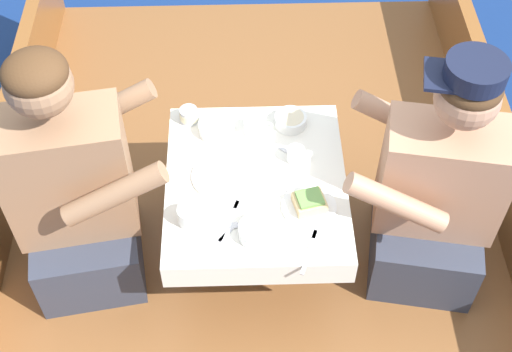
{
  "coord_description": "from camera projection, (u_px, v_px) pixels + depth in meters",
  "views": [
    {
      "loc": [
        -0.04,
        -1.59,
        2.53
      ],
      "look_at": [
        0.0,
        -0.09,
        0.7
      ],
      "focal_mm": 50.0,
      "sensor_mm": 36.0,
      "label": 1
    }
  ],
  "objects": [
    {
      "name": "utensil_spoon_center",
      "position": [
        265.0,
        176.0,
        2.39
      ],
      "size": [
        0.14,
        0.12,
        0.01
      ],
      "rotation": [
        0.0,
        0.0,
        2.43
      ],
      "color": "silver",
      "rests_on": "cockpit_table"
    },
    {
      "name": "utensil_fork_starboard",
      "position": [
        310.0,
        247.0,
        2.21
      ],
      "size": [
        0.07,
        0.17,
        0.0
      ],
      "rotation": [
        0.0,
        0.0,
        1.24
      ],
      "color": "silver",
      "rests_on": "cockpit_table"
    },
    {
      "name": "utensil_knife_port",
      "position": [
        274.0,
        144.0,
        2.48
      ],
      "size": [
        0.14,
        0.12,
        0.0
      ],
      "rotation": [
        0.0,
        0.0,
        2.43
      ],
      "color": "silver",
      "rests_on": "cockpit_table"
    },
    {
      "name": "cockpit_table",
      "position": [
        256.0,
        189.0,
        2.42
      ],
      "size": [
        0.6,
        0.69,
        0.41
      ],
      "color": "#B2B2B7",
      "rests_on": "boat_deck"
    },
    {
      "name": "utensil_spoon_starboard",
      "position": [
        226.0,
        234.0,
        2.24
      ],
      "size": [
        0.12,
        0.14,
        0.01
      ],
      "rotation": [
        0.0,
        0.0,
        0.9
      ],
      "color": "silver",
      "rests_on": "cockpit_table"
    },
    {
      "name": "bowl_port_near",
      "position": [
        291.0,
        120.0,
        2.53
      ],
      "size": [
        0.11,
        0.11,
        0.04
      ],
      "color": "white",
      "rests_on": "cockpit_table"
    },
    {
      "name": "coffee_cup_port",
      "position": [
        296.0,
        154.0,
        2.42
      ],
      "size": [
        0.09,
        0.06,
        0.05
      ],
      "color": "white",
      "rests_on": "cockpit_table"
    },
    {
      "name": "coffee_cup_center",
      "position": [
        190.0,
        215.0,
        2.25
      ],
      "size": [
        0.11,
        0.08,
        0.06
      ],
      "color": "white",
      "rests_on": "cockpit_table"
    },
    {
      "name": "bowl_starboard_near",
      "position": [
        217.0,
        127.0,
        2.51
      ],
      "size": [
        0.13,
        0.13,
        0.04
      ],
      "color": "white",
      "rests_on": "cockpit_table"
    },
    {
      "name": "plate_sandwich",
      "position": [
        309.0,
        207.0,
        2.31
      ],
      "size": [
        0.18,
        0.18,
        0.01
      ],
      "color": "white",
      "rests_on": "cockpit_table"
    },
    {
      "name": "boat_deck",
      "position": [
        255.0,
        249.0,
        2.86
      ],
      "size": [
        1.99,
        2.83,
        0.26
      ],
      "primitive_type": "cube",
      "color": "brown",
      "rests_on": "ground_plane"
    },
    {
      "name": "person_port",
      "position": [
        75.0,
        194.0,
        2.37
      ],
      "size": [
        0.57,
        0.51,
        0.99
      ],
      "rotation": [
        0.0,
        0.0,
        0.16
      ],
      "color": "#333847",
      "rests_on": "boat_deck"
    },
    {
      "name": "utensil_fork_port",
      "position": [
        231.0,
        217.0,
        2.28
      ],
      "size": [
        0.08,
        0.17,
        0.0
      ],
      "rotation": [
        0.0,
        0.0,
        1.22
      ],
      "color": "silver",
      "rests_on": "cockpit_table"
    },
    {
      "name": "coffee_cup_starboard",
      "position": [
        255.0,
        126.0,
        2.5
      ],
      "size": [
        0.1,
        0.07,
        0.05
      ],
      "color": "white",
      "rests_on": "cockpit_table"
    },
    {
      "name": "plate_bread",
      "position": [
        222.0,
        176.0,
        2.39
      ],
      "size": [
        0.21,
        0.21,
        0.01
      ],
      "color": "white",
      "rests_on": "cockpit_table"
    },
    {
      "name": "ground_plane",
      "position": [
        255.0,
        267.0,
        2.96
      ],
      "size": [
        60.0,
        60.0,
        0.0
      ],
      "primitive_type": "plane",
      "color": "navy"
    },
    {
      "name": "person_starboard",
      "position": [
        435.0,
        194.0,
        2.39
      ],
      "size": [
        0.57,
        0.52,
        0.96
      ],
      "rotation": [
        0.0,
        0.0,
        2.96
      ],
      "color": "#333847",
      "rests_on": "boat_deck"
    },
    {
      "name": "sandwich",
      "position": [
        309.0,
        202.0,
        2.28
      ],
      "size": [
        0.11,
        0.11,
        0.05
      ],
      "rotation": [
        0.0,
        0.0,
        0.24
      ],
      "color": "#E0BC7F",
      "rests_on": "plate_sandwich"
    },
    {
      "name": "tin_can",
      "position": [
        189.0,
        115.0,
        2.54
      ],
      "size": [
        0.07,
        0.07,
        0.05
      ],
      "color": "silver",
      "rests_on": "cockpit_table"
    },
    {
      "name": "bowl_center_far",
      "position": [
        259.0,
        231.0,
        2.22
      ],
      "size": [
        0.12,
        0.12,
        0.04
      ],
      "color": "white",
      "rests_on": "cockpit_table"
    }
  ]
}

